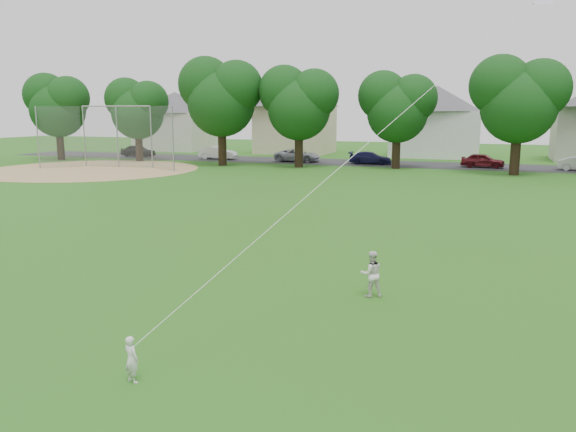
% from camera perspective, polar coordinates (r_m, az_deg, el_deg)
% --- Properties ---
extents(ground, '(160.00, 160.00, 0.00)m').
position_cam_1_polar(ground, '(13.14, -7.56, -11.14)').
color(ground, '#2B5C15').
rests_on(ground, ground).
extents(street, '(90.00, 7.00, 0.01)m').
position_cam_1_polar(street, '(53.33, 13.64, 5.08)').
color(street, '#2D2D30').
rests_on(street, ground).
extents(dirt_infield, '(18.00, 18.00, 0.02)m').
position_cam_1_polar(dirt_infield, '(50.34, -19.41, 4.47)').
color(dirt_infield, '#9E7F51').
rests_on(dirt_infield, ground).
extents(toddler, '(0.37, 0.29, 0.88)m').
position_cam_1_polar(toddler, '(10.82, -15.63, -13.83)').
color(toddler, silver).
rests_on(toddler, ground).
extents(older_boy, '(0.75, 0.70, 1.24)m').
position_cam_1_polar(older_boy, '(15.05, 8.46, -5.83)').
color(older_boy, silver).
rests_on(older_boy, ground).
extents(kite, '(3.94, 5.69, 14.76)m').
position_cam_1_polar(kite, '(13.47, 9.65, 8.63)').
color(kite, white).
rests_on(kite, ground).
extents(baseball_backstop, '(11.97, 3.65, 5.29)m').
position_cam_1_polar(baseball_backstop, '(51.08, -17.26, 7.65)').
color(baseball_backstop, gray).
rests_on(baseball_backstop, ground).
extents(tree_row, '(79.49, 8.49, 9.95)m').
position_cam_1_polar(tree_row, '(47.27, 16.07, 11.63)').
color(tree_row, black).
rests_on(tree_row, ground).
extents(parked_cars, '(63.06, 2.25, 1.29)m').
position_cam_1_polar(parked_cars, '(52.32, 13.24, 5.67)').
color(parked_cars, black).
rests_on(parked_cars, ground).
extents(house_row, '(76.93, 13.57, 9.87)m').
position_cam_1_polar(house_row, '(62.92, 16.60, 10.08)').
color(house_row, beige).
rests_on(house_row, ground).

